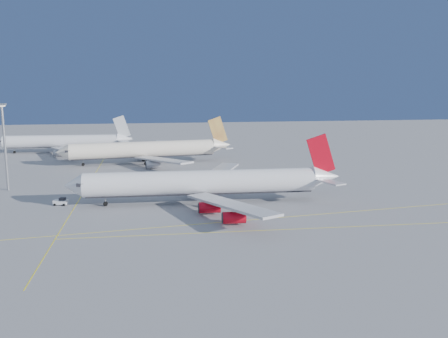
{
  "coord_description": "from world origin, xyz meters",
  "views": [
    {
      "loc": [
        -18.32,
        -118.59,
        33.85
      ],
      "look_at": [
        1.25,
        24.08,
        7.0
      ],
      "focal_mm": 40.0,
      "sensor_mm": 36.0,
      "label": 1
    }
  ],
  "objects_px": {
    "pushback_tug": "(61,202)",
    "airliner_third": "(64,141)",
    "airliner_virgin": "(207,183)",
    "airliner_etihad": "(147,149)",
    "light_mast": "(4,140)"
  },
  "relations": [
    {
      "from": "pushback_tug",
      "to": "light_mast",
      "type": "distance_m",
      "value": 31.45
    },
    {
      "from": "airliner_virgin",
      "to": "airliner_etihad",
      "type": "relative_size",
      "value": 1.09
    },
    {
      "from": "airliner_virgin",
      "to": "airliner_third",
      "type": "distance_m",
      "value": 112.89
    },
    {
      "from": "airliner_third",
      "to": "light_mast",
      "type": "relative_size",
      "value": 2.37
    },
    {
      "from": "airliner_etihad",
      "to": "pushback_tug",
      "type": "height_order",
      "value": "airliner_etihad"
    },
    {
      "from": "light_mast",
      "to": "airliner_etihad",
      "type": "bearing_deg",
      "value": 45.95
    },
    {
      "from": "airliner_virgin",
      "to": "airliner_etihad",
      "type": "xyz_separation_m",
      "value": [
        -16.92,
        65.7,
        -0.11
      ]
    },
    {
      "from": "airliner_virgin",
      "to": "pushback_tug",
      "type": "distance_m",
      "value": 39.25
    },
    {
      "from": "airliner_virgin",
      "to": "light_mast",
      "type": "height_order",
      "value": "light_mast"
    },
    {
      "from": "airliner_virgin",
      "to": "airliner_third",
      "type": "xyz_separation_m",
      "value": [
        -54.2,
        99.03,
        -0.56
      ]
    },
    {
      "from": "airliner_virgin",
      "to": "airliner_third",
      "type": "height_order",
      "value": "airliner_virgin"
    },
    {
      "from": "pushback_tug",
      "to": "airliner_third",
      "type": "bearing_deg",
      "value": 111.38
    },
    {
      "from": "pushback_tug",
      "to": "light_mast",
      "type": "xyz_separation_m",
      "value": [
        -19.03,
        20.5,
        14.38
      ]
    },
    {
      "from": "airliner_third",
      "to": "pushback_tug",
      "type": "relative_size",
      "value": 15.74
    },
    {
      "from": "airliner_etihad",
      "to": "light_mast",
      "type": "xyz_separation_m",
      "value": [
        -40.99,
        -42.36,
        9.86
      ]
    }
  ]
}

